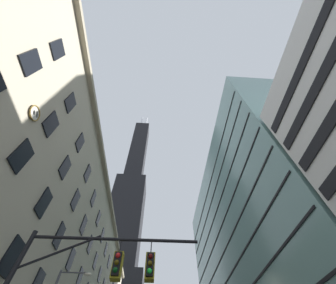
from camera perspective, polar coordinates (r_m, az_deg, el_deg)
The scene contains 4 objects.
station_building at distance 40.03m, azimuth -34.11°, elevation -29.69°, with size 16.78×67.53×27.30m.
dark_skyscraper at distance 106.84m, azimuth -13.18°, elevation -25.94°, with size 24.21×24.21×168.57m.
glass_office_midrise at distance 47.45m, azimuth 24.69°, elevation -25.56°, with size 15.40×51.67×42.87m.
traffic_signal_mast at distance 10.02m, azimuth -22.08°, elevation -33.17°, with size 7.65×0.63×6.88m.
Camera 1 is at (-1.62, -6.31, 1.93)m, focal length 21.57 mm.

